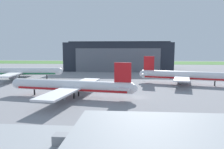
{
  "coord_description": "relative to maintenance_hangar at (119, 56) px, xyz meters",
  "views": [
    {
      "loc": [
        -3.57,
        -73.69,
        17.03
      ],
      "look_at": [
        -10.72,
        17.09,
        5.82
      ],
      "focal_mm": 34.25,
      "sensor_mm": 36.0,
      "label": 1
    }
  ],
  "objects": [
    {
      "name": "grass_field_strip",
      "position": [
        11.66,
        84.12,
        -10.73
      ],
      "size": [
        440.0,
        56.0,
        0.08
      ],
      "primitive_type": "cube",
      "color": "#4A7E39",
      "rests_on": "ground_plane"
    },
    {
      "name": "airliner_far_right",
      "position": [
        34.19,
        -69.67,
        -6.65
      ],
      "size": [
        41.83,
        34.02,
        13.19
      ],
      "color": "silver",
      "rests_on": "ground_plane"
    },
    {
      "name": "ground_plane",
      "position": [
        11.66,
        -98.48,
        -10.77
      ],
      "size": [
        440.0,
        440.0,
        0.0
      ],
      "primitive_type": "plane",
      "color": "gray"
    },
    {
      "name": "airliner_far_left",
      "position": [
        -51.77,
        -59.14,
        -6.57
      ],
      "size": [
        45.96,
        40.76,
        13.42
      ],
      "color": "white",
      "rests_on": "ground_plane"
    },
    {
      "name": "maintenance_hangar",
      "position": [
        0.0,
        0.0,
        0.0
      ],
      "size": [
        79.69,
        40.09,
        22.46
      ],
      "color": "#232833",
      "rests_on": "ground_plane"
    },
    {
      "name": "airliner_near_left",
      "position": [
        -11.65,
        -100.18,
        -6.87
      ],
      "size": [
        45.99,
        41.5,
        12.44
      ],
      "color": "silver",
      "rests_on": "ground_plane"
    }
  ]
}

